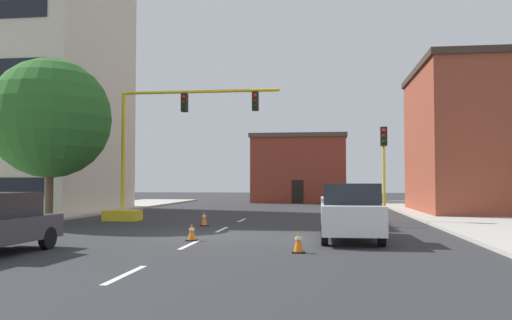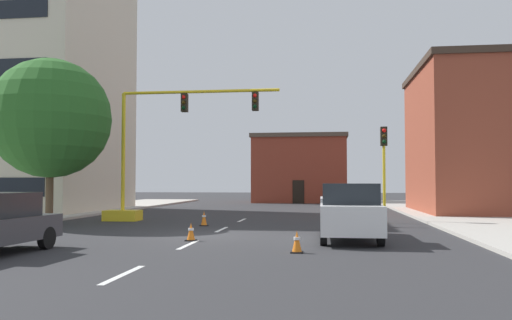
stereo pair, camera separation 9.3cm
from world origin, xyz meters
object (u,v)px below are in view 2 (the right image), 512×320
at_px(traffic_cone_roadside_a, 191,232).
at_px(traffic_cone_roadside_c, 297,242).
at_px(traffic_signal_gantry, 145,178).
at_px(traffic_cone_roadside_b, 204,218).
at_px(tree_left_near, 51,118).
at_px(pickup_truck_white, 349,212).
at_px(traffic_light_pole_right, 384,152).

bearing_deg(traffic_cone_roadside_a, traffic_cone_roadside_c, -34.33).
relative_size(traffic_signal_gantry, traffic_cone_roadside_b, 13.04).
distance_m(tree_left_near, pickup_truck_white, 15.33).
distance_m(tree_left_near, traffic_cone_roadside_b, 8.91).
distance_m(pickup_truck_white, traffic_cone_roadside_c, 4.05).
bearing_deg(traffic_cone_roadside_c, traffic_light_pole_right, 72.06).
relative_size(tree_left_near, traffic_cone_roadside_c, 12.45).
height_order(traffic_signal_gantry, pickup_truck_white, traffic_signal_gantry).
bearing_deg(traffic_cone_roadside_c, traffic_cone_roadside_b, 118.82).
relative_size(traffic_light_pole_right, pickup_truck_white, 0.89).
height_order(tree_left_near, pickup_truck_white, tree_left_near).
relative_size(pickup_truck_white, traffic_cone_roadside_c, 8.44).
relative_size(pickup_truck_white, traffic_cone_roadside_b, 7.67).
height_order(traffic_cone_roadside_b, traffic_cone_roadside_c, traffic_cone_roadside_b).
distance_m(traffic_cone_roadside_a, traffic_cone_roadside_c, 4.62).
distance_m(traffic_signal_gantry, traffic_cone_roadside_a, 10.10).
height_order(traffic_light_pole_right, traffic_cone_roadside_c, traffic_light_pole_right).
height_order(traffic_cone_roadside_a, traffic_cone_roadside_b, traffic_cone_roadside_b).
height_order(traffic_light_pole_right, pickup_truck_white, traffic_light_pole_right).
height_order(pickup_truck_white, traffic_cone_roadside_c, pickup_truck_white).
bearing_deg(tree_left_near, traffic_cone_roadside_a, -34.43).
distance_m(traffic_signal_gantry, pickup_truck_white, 12.84).
xyz_separation_m(traffic_signal_gantry, pickup_truck_white, (10.24, -7.64, -1.28)).
relative_size(traffic_signal_gantry, tree_left_near, 1.15).
xyz_separation_m(traffic_cone_roadside_a, traffic_cone_roadside_c, (3.81, -2.60, 0.01)).
xyz_separation_m(traffic_signal_gantry, traffic_cone_roadside_b, (3.81, -2.58, -1.91)).
relative_size(tree_left_near, traffic_cone_roadside_a, 12.94).
bearing_deg(traffic_light_pole_right, traffic_cone_roadside_b, -161.60).
bearing_deg(tree_left_near, traffic_cone_roadside_c, -34.40).
distance_m(traffic_signal_gantry, traffic_cone_roadside_c, 14.32).
xyz_separation_m(traffic_light_pole_right, pickup_truck_white, (-2.09, -7.89, -2.55)).
height_order(traffic_signal_gantry, traffic_cone_roadside_a, traffic_signal_gantry).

